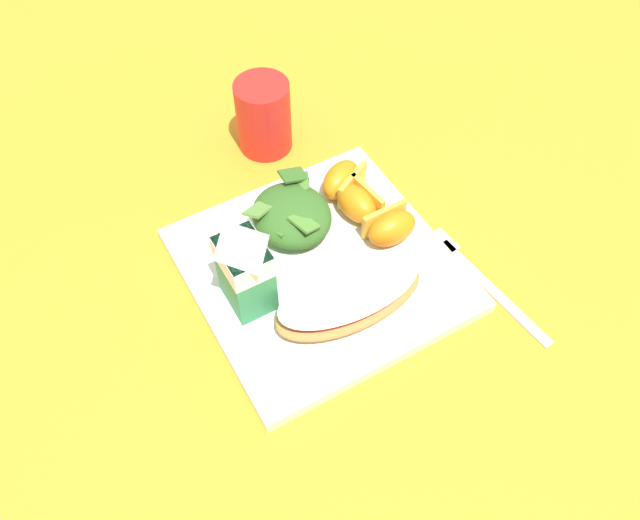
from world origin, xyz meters
name	(u,v)px	position (x,y,z in m)	size (l,w,h in m)	color
ground	(320,273)	(0.00, 0.00, 0.00)	(3.00, 3.00, 0.00)	orange
white_plate	(320,269)	(0.00, 0.00, 0.01)	(0.28, 0.28, 0.02)	white
cheesy_pizza_bread	(351,295)	(-0.06, 0.00, 0.03)	(0.09, 0.17, 0.04)	#B77F42
green_salad_pile	(290,216)	(0.07, 0.00, 0.04)	(0.10, 0.10, 0.05)	#336023
milk_carton	(244,266)	(0.00, 0.09, 0.08)	(0.06, 0.04, 0.11)	#2D8451
orange_wedge_front	(391,227)	(-0.01, -0.09, 0.04)	(0.04, 0.06, 0.04)	orange
orange_wedge_middle	(358,203)	(0.04, -0.08, 0.04)	(0.06, 0.04, 0.04)	orange
orange_wedge_rear	(342,180)	(0.08, -0.08, 0.04)	(0.06, 0.07, 0.04)	orange
metal_fork	(478,275)	(-0.09, -0.15, 0.00)	(0.19, 0.04, 0.01)	silver
drinking_red_cup	(264,116)	(0.22, -0.04, 0.05)	(0.07, 0.07, 0.10)	red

